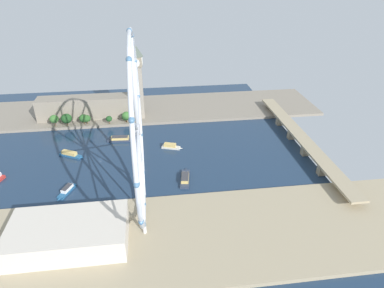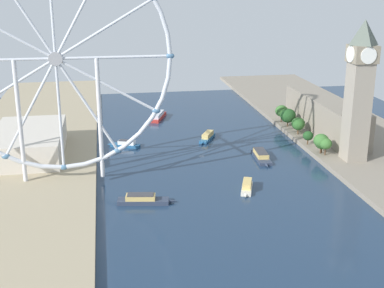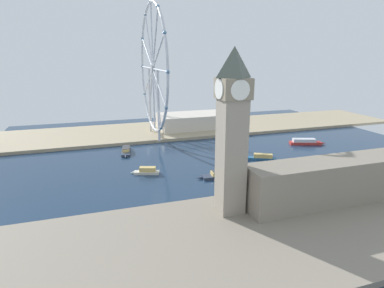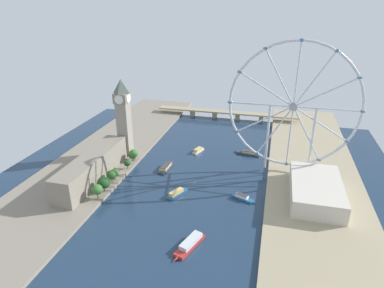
% 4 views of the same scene
% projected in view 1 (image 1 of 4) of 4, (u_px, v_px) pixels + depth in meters
% --- Properties ---
extents(ground_plane, '(399.65, 399.65, 0.00)m').
position_uv_depth(ground_plane, '(100.00, 159.00, 324.92)').
color(ground_plane, '#1E334C').
extents(riverbank_left, '(90.00, 520.00, 3.00)m').
position_uv_depth(riverbank_left, '(110.00, 111.00, 424.23)').
color(riverbank_left, gray).
rests_on(riverbank_left, ground_plane).
extents(riverbank_right, '(90.00, 520.00, 3.00)m').
position_uv_depth(riverbank_right, '(82.00, 246.00, 224.19)').
color(riverbank_right, tan).
rests_on(riverbank_right, ground_plane).
extents(clock_tower, '(15.94, 15.94, 86.36)m').
position_uv_depth(clock_tower, '(137.00, 80.00, 384.51)').
color(clock_tower, gray).
rests_on(clock_tower, riverbank_left).
extents(parliament_block, '(22.00, 108.18, 24.83)m').
position_uv_depth(parliament_block, '(85.00, 107.00, 398.96)').
color(parliament_block, gray).
rests_on(parliament_block, riverbank_left).
extents(tree_row_embankment, '(12.41, 91.87, 13.86)m').
position_uv_depth(tree_row_embankment, '(91.00, 118.00, 383.31)').
color(tree_row_embankment, '#513823').
rests_on(tree_row_embankment, riverbank_left).
extents(ferris_wheel, '(127.69, 3.20, 131.40)m').
position_uv_depth(ferris_wheel, '(138.00, 130.00, 219.78)').
color(ferris_wheel, silver).
rests_on(ferris_wheel, riverbank_right).
extents(riverside_hall, '(43.14, 75.58, 16.02)m').
position_uv_depth(riverside_hall, '(68.00, 234.00, 220.89)').
color(riverside_hall, beige).
rests_on(riverside_hall, riverbank_right).
extents(river_bridge, '(211.65, 14.49, 10.72)m').
position_uv_depth(river_bridge, '(301.00, 139.00, 344.10)').
color(river_bridge, tan).
rests_on(river_bridge, ground_plane).
extents(tour_boat_0, '(31.57, 11.38, 5.04)m').
position_uv_depth(tour_boat_0, '(185.00, 178.00, 293.14)').
color(tour_boat_0, '#2D384C').
rests_on(tour_boat_0, ground_plane).
extents(tour_boat_1, '(11.10, 21.67, 5.29)m').
position_uv_depth(tour_boat_1, '(171.00, 146.00, 342.68)').
color(tour_boat_1, beige).
rests_on(tour_boat_1, ground_plane).
extents(tour_boat_3, '(23.40, 12.83, 4.82)m').
position_uv_depth(tour_boat_3, '(67.00, 190.00, 277.83)').
color(tour_boat_3, '#235684').
rests_on(tour_boat_3, ground_plane).
extents(tour_boat_4, '(9.94, 33.98, 4.98)m').
position_uv_depth(tour_boat_4, '(121.00, 139.00, 357.24)').
color(tour_boat_4, '#2D384C').
rests_on(tour_boat_4, ground_plane).
extents(tour_boat_5, '(15.87, 25.84, 5.09)m').
position_uv_depth(tour_boat_5, '(70.00, 154.00, 328.79)').
color(tour_boat_5, '#235684').
rests_on(tour_boat_5, ground_plane).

